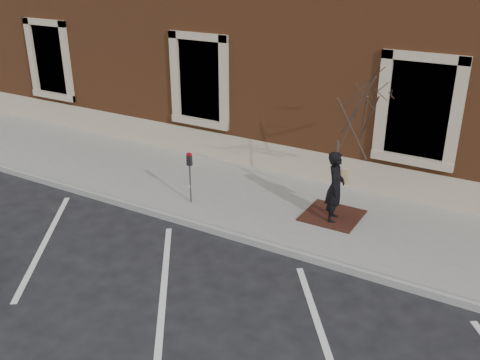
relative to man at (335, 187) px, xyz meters
The scene contains 9 objects.
ground 2.62m from the man, 139.16° to the right, with size 120.00×120.00×0.00m, color #28282B.
sidewalk_near 2.05m from the man, behind, with size 40.00×3.50×0.15m, color #A6A49C.
curb_near 2.62m from the man, 138.28° to the right, with size 40.00×0.12×0.15m, color #9E9E99.
parking_stripes 4.32m from the man, 115.91° to the right, with size 28.00×4.40×0.01m, color silver, non-canonical shape.
building_civic 7.10m from the man, 106.67° to the left, with size 40.00×8.62×8.00m.
man is the anchor object (origin of this frame).
parking_meter 3.41m from the man, 165.59° to the right, with size 0.11×0.09×1.26m.
tree_grate 0.82m from the man, 115.07° to the left, with size 1.25×1.25×0.03m, color #431D15.
sapling 1.52m from the man, 115.07° to the left, with size 1.99×1.99×3.32m.
Camera 1 is at (5.45, -8.68, 5.75)m, focal length 40.00 mm.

